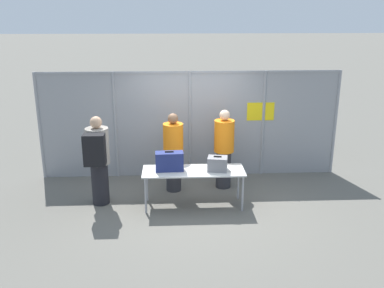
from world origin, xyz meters
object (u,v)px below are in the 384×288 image
object	(u,v)px
security_worker_near	(173,151)
security_worker_far	(224,148)
suitcase_grey	(217,164)
traveler_hooded	(98,158)
suitcase_navy	(169,161)
utility_trailer	(252,133)
inspection_table	(194,173)

from	to	relation	value
security_worker_near	security_worker_far	distance (m)	1.05
security_worker_far	suitcase_grey	bearing A→B (deg)	105.55
suitcase_grey	traveler_hooded	world-z (taller)	traveler_hooded
suitcase_navy	suitcase_grey	world-z (taller)	suitcase_navy
security_worker_far	utility_trailer	size ratio (longest dim) A/B	0.39
suitcase_navy	security_worker_near	distance (m)	0.75
traveler_hooded	security_worker_near	distance (m)	1.55
inspection_table	suitcase_navy	size ratio (longest dim) A/B	3.63
utility_trailer	security_worker_near	bearing A→B (deg)	-127.91
suitcase_navy	traveler_hooded	size ratio (longest dim) A/B	0.30
inspection_table	suitcase_navy	world-z (taller)	suitcase_navy
traveler_hooded	suitcase_grey	bearing A→B (deg)	-2.95
security_worker_near	traveler_hooded	bearing A→B (deg)	34.97
suitcase_navy	suitcase_grey	xyz separation A→B (m)	(0.89, -0.04, -0.05)
inspection_table	suitcase_navy	distance (m)	0.51
security_worker_near	security_worker_far	world-z (taller)	security_worker_far
security_worker_near	security_worker_far	bearing A→B (deg)	-162.47
suitcase_navy	security_worker_near	world-z (taller)	security_worker_near
suitcase_navy	utility_trailer	size ratio (longest dim) A/B	0.12
security_worker_far	utility_trailer	distance (m)	2.89
suitcase_navy	security_worker_far	size ratio (longest dim) A/B	0.32
inspection_table	traveler_hooded	world-z (taller)	traveler_hooded
utility_trailer	traveler_hooded	bearing A→B (deg)	-136.49
security_worker_near	utility_trailer	distance (m)	3.51
inspection_table	suitcase_navy	bearing A→B (deg)	177.55
suitcase_grey	utility_trailer	size ratio (longest dim) A/B	0.09
suitcase_grey	security_worker_near	bearing A→B (deg)	136.12
security_worker_far	security_worker_near	bearing A→B (deg)	36.23
suitcase_grey	utility_trailer	bearing A→B (deg)	69.46
suitcase_grey	utility_trailer	world-z (taller)	suitcase_grey
inspection_table	security_worker_near	distance (m)	0.87
suitcase_navy	utility_trailer	distance (m)	4.17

